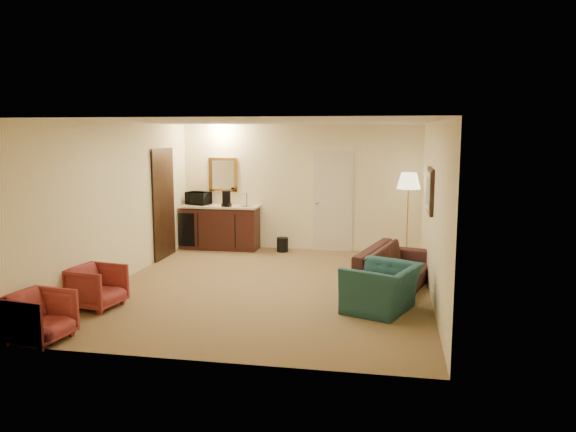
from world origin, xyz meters
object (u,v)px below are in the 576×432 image
waste_bin (283,245)px  coffee_maker (226,198)px  rose_chair_far (39,315)px  floor_lamp (408,216)px  wetbar_cabinet (220,227)px  sofa (394,261)px  coffee_table (367,290)px  teal_armchair (382,280)px  microwave (198,197)px  rose_chair_near (97,285)px

waste_bin → coffee_maker: (-1.17, -0.04, 0.94)m
rose_chair_far → floor_lamp: floor_lamp is taller
wetbar_cabinet → waste_bin: 1.39m
sofa → coffee_table: bearing=174.9°
wetbar_cabinet → waste_bin: wetbar_cabinet is taller
teal_armchair → microwave: bearing=-111.5°
rose_chair_near → floor_lamp: floor_lamp is taller
rose_chair_near → coffee_table: bearing=-69.2°
rose_chair_far → microwave: (0.00, 5.59, 0.76)m
microwave → teal_armchair: bearing=-24.3°
teal_armchair → waste_bin: bearing=-127.9°
wetbar_cabinet → waste_bin: size_ratio=5.58×
microwave → coffee_table: bearing=-24.1°
sofa → microwave: size_ratio=4.48×
rose_chair_far → coffee_maker: size_ratio=1.98×
teal_armchair → floor_lamp: (0.42, 3.30, 0.41)m
sofa → waste_bin: size_ratio=7.46×
rose_chair_near → sofa: bearing=-57.4°
sofa → rose_chair_near: (-4.10, -1.80, -0.10)m
floor_lamp → coffee_maker: size_ratio=5.08×
floor_lamp → rose_chair_far: bearing=-129.9°
rose_chair_far → coffee_table: (3.73, 2.10, -0.11)m
rose_chair_far → waste_bin: rose_chair_far is taller
rose_chair_far → floor_lamp: size_ratio=0.39×
rose_chair_near → coffee_maker: bearing=-0.4°
rose_chair_near → microwave: 4.34m
sofa → teal_armchair: (-0.17, -1.21, 0.01)m
wetbar_cabinet → teal_armchair: bearing=-46.5°
rose_chair_far → rose_chair_near: bearing=7.9°
waste_bin → microwave: 2.08m
sofa → teal_armchair: size_ratio=2.20×
microwave → coffee_maker: bearing=3.4°
teal_armchair → coffee_table: bearing=-113.5°
coffee_table → waste_bin: bearing=119.3°
teal_armchair → coffee_table: size_ratio=1.29×
microwave → rose_chair_near: bearing=-71.0°
teal_armchair → coffee_maker: coffee_maker is taller
wetbar_cabinet → coffee_table: size_ratio=2.12×
teal_armchair → coffee_table: 0.35m
teal_armchair → rose_chair_far: (-3.93, -1.90, -0.10)m
sofa → microwave: 4.84m
coffee_table → wetbar_cabinet: bearing=133.4°
rose_chair_near → floor_lamp: size_ratio=0.39×
teal_armchair → waste_bin: teal_armchair is taller
teal_armchair → waste_bin: (-2.08, 3.55, -0.29)m
rose_chair_near → waste_bin: bearing=-15.1°
teal_armchair → rose_chair_near: size_ratio=1.50×
sofa → waste_bin: bearing=58.8°
microwave → waste_bin: bearing=14.5°
teal_armchair → microwave: (-3.93, 3.69, 0.65)m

